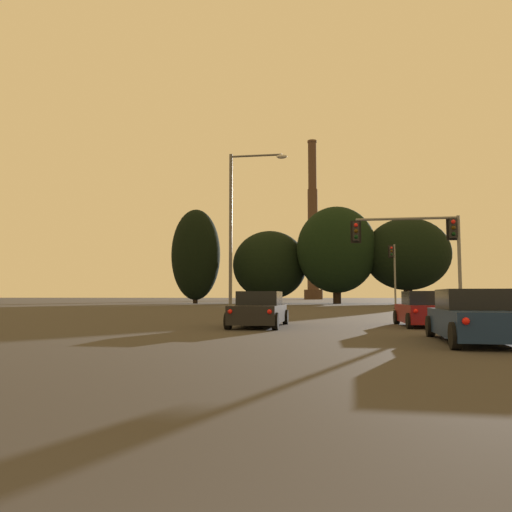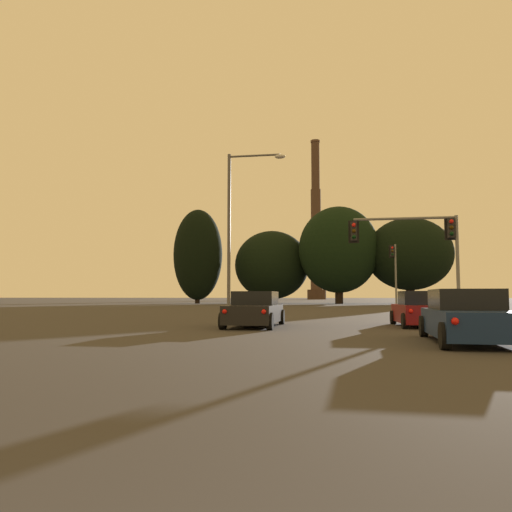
% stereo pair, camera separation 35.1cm
% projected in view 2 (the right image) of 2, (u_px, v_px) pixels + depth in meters
% --- Properties ---
extents(hatchback_right_lane_front, '(2.01, 4.15, 1.44)m').
position_uv_depth(hatchback_right_lane_front, '(420.00, 310.00, 20.21)').
color(hatchback_right_lane_front, maroon).
rests_on(hatchback_right_lane_front, ground_plane).
extents(sedan_left_lane_front, '(1.99, 4.71, 1.43)m').
position_uv_depth(sedan_left_lane_front, '(255.00, 310.00, 20.24)').
color(sedan_left_lane_front, black).
rests_on(sedan_left_lane_front, ground_plane).
extents(sedan_right_lane_second, '(2.15, 4.76, 1.43)m').
position_uv_depth(sedan_right_lane_second, '(467.00, 318.00, 13.27)').
color(sedan_right_lane_second, navy).
rests_on(sedan_right_lane_second, ground_plane).
extents(traffic_light_overhead_right, '(5.82, 0.50, 5.49)m').
position_uv_depth(traffic_light_overhead_right, '(419.00, 240.00, 26.55)').
color(traffic_light_overhead_right, slate).
rests_on(traffic_light_overhead_right, ground_plane).
extents(traffic_light_far_right, '(0.78, 0.50, 6.23)m').
position_uv_depth(traffic_light_far_right, '(394.00, 266.00, 48.12)').
color(traffic_light_far_right, slate).
rests_on(traffic_light_far_right, ground_plane).
extents(street_lamp, '(3.52, 0.36, 9.82)m').
position_uv_depth(street_lamp, '(237.00, 217.00, 29.87)').
color(street_lamp, '#56565B').
rests_on(street_lamp, ground_plane).
extents(smokestack, '(6.48, 6.48, 56.34)m').
position_uv_depth(smokestack, '(316.00, 236.00, 174.42)').
color(smokestack, '#3C2B22').
rests_on(smokestack, ground_plane).
extents(treeline_center_left, '(12.31, 11.08, 12.04)m').
position_uv_depth(treeline_center_left, '(272.00, 265.00, 82.90)').
color(treeline_center_left, black).
rests_on(treeline_center_left, ground_plane).
extents(treeline_left_mid, '(7.97, 7.17, 15.34)m').
position_uv_depth(treeline_left_mid, '(198.00, 255.00, 81.21)').
color(treeline_left_mid, black).
rests_on(treeline_left_mid, ground_plane).
extents(treeline_center_right, '(13.33, 12.00, 13.45)m').
position_uv_depth(treeline_center_right, '(409.00, 254.00, 77.91)').
color(treeline_center_right, black).
rests_on(treeline_center_right, ground_plane).
extents(treeline_far_right, '(12.57, 11.31, 15.37)m').
position_uv_depth(treeline_far_right, '(339.00, 250.00, 78.69)').
color(treeline_far_right, black).
rests_on(treeline_far_right, ground_plane).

